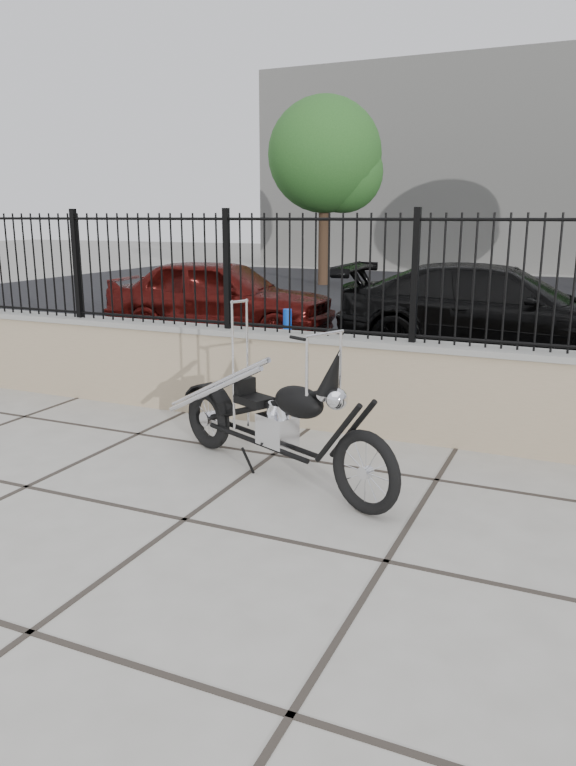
{
  "coord_description": "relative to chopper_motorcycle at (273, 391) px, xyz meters",
  "views": [
    {
      "loc": [
        2.53,
        -3.84,
        2.13
      ],
      "look_at": [
        0.21,
        1.35,
        0.73
      ],
      "focal_mm": 32.0,
      "sensor_mm": 36.0,
      "label": 1
    }
  ],
  "objects": [
    {
      "name": "retaining_wall",
      "position": [
        -0.21,
        1.45,
        -0.25
      ],
      "size": [
        14.0,
        0.36,
        0.96
      ],
      "primitive_type": "cube",
      "color": "gray",
      "rests_on": "ground_plane"
    },
    {
      "name": "background_building",
      "position": [
        -0.21,
        25.45,
        3.27
      ],
      "size": [
        22.0,
        6.0,
        8.0
      ],
      "primitive_type": "cube",
      "color": "beige",
      "rests_on": "ground_plane"
    },
    {
      "name": "ground_plane",
      "position": [
        -0.21,
        -1.05,
        -0.73
      ],
      "size": [
        90.0,
        90.0,
        0.0
      ],
      "primitive_type": "plane",
      "color": "#99968E",
      "rests_on": "ground"
    },
    {
      "name": "car_red",
      "position": [
        -3.82,
        5.88,
        -0.03
      ],
      "size": [
        4.27,
        2.0,
        1.41
      ],
      "primitive_type": "imported",
      "rotation": [
        0.0,
        0.0,
        1.65
      ],
      "color": "#460C0A",
      "rests_on": "parking_lot"
    },
    {
      "name": "iron_fence",
      "position": [
        -0.21,
        1.45,
        0.83
      ],
      "size": [
        14.0,
        0.08,
        1.2
      ],
      "primitive_type": "cube",
      "color": "black",
      "rests_on": "retaining_wall"
    },
    {
      "name": "bollard_a",
      "position": [
        -1.3,
        3.2,
        -0.26
      ],
      "size": [
        0.14,
        0.14,
        0.95
      ],
      "primitive_type": "cylinder",
      "rotation": [
        0.0,
        0.0,
        -0.22
      ],
      "color": "#0B42A7",
      "rests_on": "ground_plane"
    },
    {
      "name": "chopper_motorcycle",
      "position": [
        0.0,
        0.0,
        0.0
      ],
      "size": [
        2.41,
        1.4,
        1.47
      ],
      "primitive_type": null,
      "rotation": [
        0.0,
        0.0,
        -0.42
      ],
      "color": "black",
      "rests_on": "ground_plane"
    },
    {
      "name": "parking_lot",
      "position": [
        -0.21,
        11.45,
        -0.73
      ],
      "size": [
        30.0,
        30.0,
        0.0
      ],
      "primitive_type": "plane",
      "color": "black",
      "rests_on": "ground"
    },
    {
      "name": "car_black",
      "position": [
        0.99,
        5.94,
        -0.03
      ],
      "size": [
        4.94,
        2.14,
        1.42
      ],
      "primitive_type": "imported",
      "rotation": [
        0.0,
        0.0,
        1.6
      ],
      "color": "black",
      "rests_on": "parking_lot"
    },
    {
      "name": "tree_left",
      "position": [
        -5.54,
        15.44,
        3.35
      ],
      "size": [
        3.45,
        3.45,
        5.83
      ],
      "rotation": [
        0.0,
        0.0,
        -0.26
      ],
      "color": "#382619",
      "rests_on": "ground_plane"
    }
  ]
}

